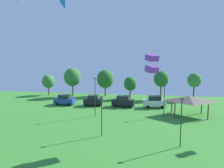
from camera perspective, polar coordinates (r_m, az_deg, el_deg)
kite_flying_4 at (r=40.82m, az=-13.99°, el=22.24°), size 2.04×2.40×3.00m
kite_flying_5 at (r=24.38m, az=11.32°, el=5.76°), size 1.74×1.78×2.26m
parked_car_leftmost at (r=45.45m, az=-13.37°, el=-4.39°), size 4.63×2.34×2.27m
parked_car_second_from_left at (r=43.45m, az=-5.38°, el=-4.71°), size 4.13×2.30×2.34m
parked_car_third_from_left at (r=42.30m, az=3.20°, el=-4.96°), size 4.81×2.26×2.42m
parked_car_rightmost_in_row at (r=42.43m, az=12.04°, el=-5.01°), size 4.75×2.28×2.51m
park_pavilion at (r=37.73m, az=21.18°, el=-3.93°), size 6.90×4.97×3.60m
light_post_0 at (r=35.97m, az=14.68°, el=-4.08°), size 0.36×0.20×5.51m
light_post_1 at (r=25.91m, az=-2.99°, el=-8.38°), size 0.36×0.20×5.26m
light_post_2 at (r=23.97m, az=19.15°, el=-9.55°), size 0.36×0.20×5.64m
light_post_3 at (r=34.77m, az=-4.86°, el=-3.11°), size 0.36×0.20×6.85m
treeline_tree_0 at (r=59.04m, az=-17.72°, el=0.70°), size 3.48×3.48×5.79m
treeline_tree_1 at (r=54.61m, az=-11.24°, el=1.95°), size 4.48×4.48×7.78m
treeline_tree_2 at (r=54.62m, az=-1.95°, el=1.44°), size 4.59×4.59×7.24m
treeline_tree_3 at (r=51.04m, az=5.24°, el=0.06°), size 3.27×3.27×5.65m
treeline_tree_4 at (r=51.22m, az=13.88°, el=1.39°), size 3.65×3.65×7.19m
treeline_tree_5 at (r=53.70m, az=22.46°, el=1.01°), size 3.29×3.29×6.71m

